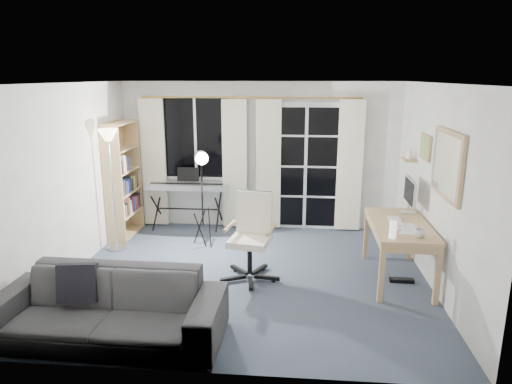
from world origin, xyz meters
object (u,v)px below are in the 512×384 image
at_px(sofa, 105,297).
at_px(keyboard_piano, 187,187).
at_px(torchiere_lamp, 109,154).
at_px(monitor, 410,192).
at_px(office_chair, 252,228).
at_px(desk, 400,230).
at_px(studio_light, 202,169).
at_px(bookshelf, 121,183).
at_px(mug, 420,232).

bearing_deg(sofa, keyboard_piano, 90.68).
height_order(torchiere_lamp, monitor, torchiere_lamp).
distance_m(office_chair, desk, 1.81).
bearing_deg(desk, studio_light, 162.50).
bearing_deg(desk, office_chair, -177.41).
distance_m(keyboard_piano, studio_light, 0.97).
bearing_deg(office_chair, studio_light, 141.40).
bearing_deg(office_chair, torchiere_lamp, 170.78).
bearing_deg(keyboard_piano, studio_light, -62.04).
height_order(torchiere_lamp, keyboard_piano, torchiere_lamp).
bearing_deg(monitor, torchiere_lamp, 177.78).
bearing_deg(bookshelf, studio_light, -15.82).
bearing_deg(studio_light, sofa, -117.72).
bearing_deg(sofa, monitor, 33.65).
distance_m(studio_light, office_chair, 1.35).
relative_size(bookshelf, mug, 15.05).
relative_size(torchiere_lamp, sofa, 0.79).
xyz_separation_m(torchiere_lamp, office_chair, (2.08, -0.73, -0.79)).
height_order(bookshelf, desk, bookshelf).
distance_m(bookshelf, mug, 4.47).
bearing_deg(studio_light, keyboard_piano, 100.92).
relative_size(keyboard_piano, sofa, 0.59).
xyz_separation_m(keyboard_piano, monitor, (3.24, -1.18, 0.28)).
xyz_separation_m(torchiere_lamp, monitor, (4.09, -0.22, -0.41)).
xyz_separation_m(studio_light, sofa, (-0.45, -2.50, -0.75)).
bearing_deg(sofa, desk, 29.11).
xyz_separation_m(torchiere_lamp, sofa, (0.82, -2.29, -0.99)).
height_order(office_chair, mug, office_chair).
xyz_separation_m(bookshelf, desk, (4.00, -1.28, -0.22)).
xyz_separation_m(studio_light, mug, (2.73, -1.38, -0.39)).
distance_m(bookshelf, keyboard_piano, 1.03).
height_order(bookshelf, studio_light, bookshelf).
relative_size(monitor, sofa, 0.23).
distance_m(bookshelf, desk, 4.21).
distance_m(bookshelf, monitor, 4.28).
xyz_separation_m(bookshelf, mug, (4.10, -1.78, -0.07)).
xyz_separation_m(bookshelf, studio_light, (1.37, -0.41, 0.33)).
xyz_separation_m(keyboard_piano, mug, (3.14, -2.13, 0.06)).
xyz_separation_m(office_chair, mug, (1.91, -0.45, 0.16)).
relative_size(torchiere_lamp, mug, 14.72).
bearing_deg(bookshelf, keyboard_piano, 20.38).
bearing_deg(studio_light, desk, -35.99).
relative_size(studio_light, office_chair, 1.37).
relative_size(desk, monitor, 2.61).
height_order(torchiere_lamp, mug, torchiere_lamp).
relative_size(torchiere_lamp, monitor, 3.35).
distance_m(bookshelf, studio_light, 1.47).
bearing_deg(studio_light, monitor, -26.15).
xyz_separation_m(studio_light, office_chair, (0.82, -0.93, -0.55)).
bearing_deg(studio_light, office_chair, -66.22).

